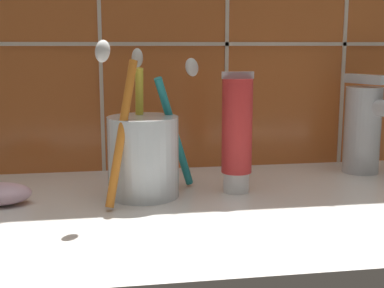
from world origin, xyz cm
name	(u,v)px	position (x,y,z in cm)	size (l,w,h in cm)	color
sink_counter	(246,212)	(0.00, 0.00, 1.00)	(67.27, 36.41, 2.00)	silver
toothbrush_cup	(143,153)	(-10.67, 4.63, 6.93)	(12.74, 11.60, 17.51)	silver
toothpaste_tube	(233,134)	(-0.46, 4.60, 8.86)	(3.64, 3.47, 13.86)	white
sink_faucet	(367,126)	(19.06, 10.78, 8.38)	(6.69, 11.91, 13.01)	silver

